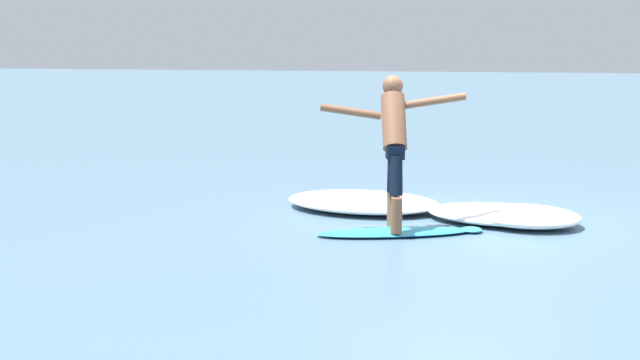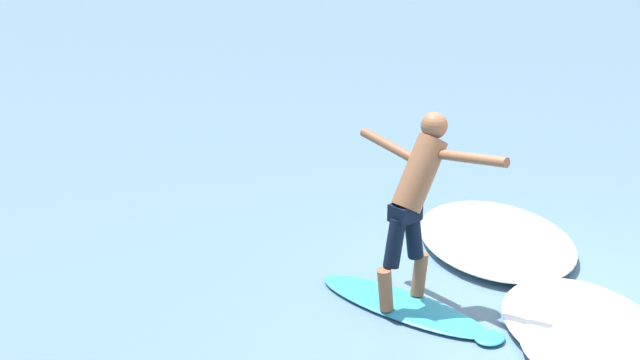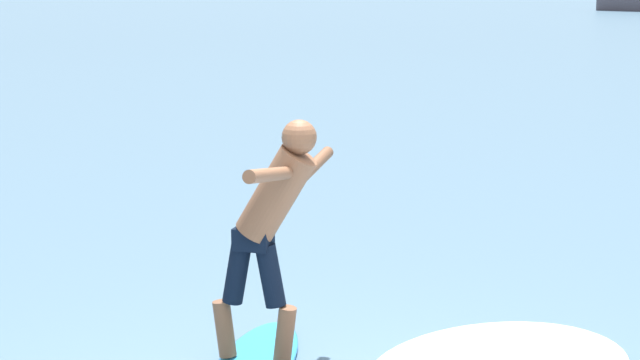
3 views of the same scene
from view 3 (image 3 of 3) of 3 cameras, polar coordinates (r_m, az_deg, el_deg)
name	(u,v)px [view 3 (image 3 of 3)]	position (r m, az deg, el deg)	size (l,w,h in m)	color
surfer	(272,218)	(7.56, -2.56, -2.04)	(0.99, 1.60, 1.78)	brown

